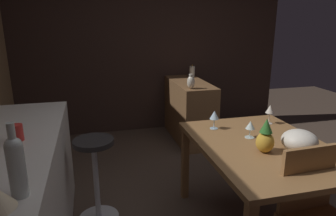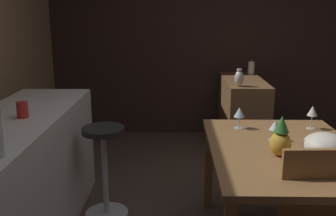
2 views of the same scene
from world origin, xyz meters
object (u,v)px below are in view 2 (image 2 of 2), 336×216
at_px(fruit_bowl, 325,146).
at_px(cup_red, 23,110).
at_px(wine_glass_center, 312,112).
at_px(pineapple_centerpiece, 281,139).
at_px(wine_glass_right, 275,126).
at_px(bar_stool, 105,170).
at_px(dining_table, 284,161).
at_px(wine_glass_left, 239,113).
at_px(vase_ceramic_ivory, 239,78).
at_px(pillar_candle_tall, 251,68).
at_px(sideboard_cabinet, 242,114).

height_order(fruit_bowl, cup_red, cup_red).
bearing_deg(cup_red, wine_glass_center, -81.37).
bearing_deg(fruit_bowl, pineapple_centerpiece, 80.34).
bearing_deg(wine_glass_center, wine_glass_right, 128.10).
height_order(bar_stool, pineapple_centerpiece, pineapple_centerpiece).
distance_m(pineapple_centerpiece, cup_red, 1.64).
bearing_deg(pineapple_centerpiece, dining_table, -29.25).
height_order(wine_glass_left, fruit_bowl, wine_glass_left).
relative_size(wine_glass_right, pineapple_centerpiece, 0.55).
relative_size(wine_glass_center, vase_ceramic_ivory, 0.95).
bearing_deg(bar_stool, dining_table, -109.34).
bearing_deg(cup_red, wine_glass_right, -88.64).
bearing_deg(wine_glass_center, pillar_candle_tall, 1.90).
bearing_deg(wine_glass_right, pillar_candle_tall, -6.97).
height_order(fruit_bowl, pillar_candle_tall, pillar_candle_tall).
bearing_deg(fruit_bowl, dining_table, 47.81).
height_order(dining_table, wine_glass_right, wine_glass_right).
bearing_deg(bar_stool, pillar_candle_tall, -37.28).
bearing_deg(sideboard_cabinet, fruit_bowl, -177.65).
xyz_separation_m(sideboard_cabinet, fruit_bowl, (-2.18, -0.09, 0.41)).
distance_m(sideboard_cabinet, vase_ceramic_ivory, 0.66).
xyz_separation_m(wine_glass_center, vase_ceramic_ivory, (1.19, 0.34, 0.03)).
xyz_separation_m(dining_table, wine_glass_right, (0.15, 0.03, 0.18)).
distance_m(cup_red, pillar_candle_tall, 2.96).
relative_size(sideboard_cabinet, wine_glass_right, 8.07).
height_order(wine_glass_right, cup_red, cup_red).
bearing_deg(wine_glass_center, vase_ceramic_ivory, 15.82).
distance_m(dining_table, pillar_candle_tall, 2.38).
xyz_separation_m(dining_table, cup_red, (0.11, 1.68, 0.30)).
relative_size(bar_stool, pillar_candle_tall, 4.02).
height_order(fruit_bowl, vase_ceramic_ivory, vase_ceramic_ivory).
bearing_deg(wine_glass_right, pineapple_centerpiece, 172.56).
relative_size(wine_glass_right, pillar_candle_tall, 0.75).
xyz_separation_m(wine_glass_left, cup_red, (-0.30, 1.46, 0.10)).
distance_m(sideboard_cabinet, wine_glass_right, 1.92).
bearing_deg(cup_red, pillar_candle_tall, -40.55).
bearing_deg(wine_glass_right, sideboard_cabinet, -3.72).
xyz_separation_m(wine_glass_right, vase_ceramic_ivory, (1.45, 0.00, 0.07)).
distance_m(bar_stool, wine_glass_center, 1.60).
height_order(wine_glass_left, pillar_candle_tall, pillar_candle_tall).
bearing_deg(wine_glass_left, sideboard_cabinet, -11.04).
bearing_deg(wine_glass_center, sideboard_cabinet, 7.53).
height_order(dining_table, pineapple_centerpiece, pineapple_centerpiece).
bearing_deg(pineapple_centerpiece, fruit_bowl, -99.66).
height_order(wine_glass_left, cup_red, cup_red).
xyz_separation_m(dining_table, bar_stool, (0.43, 1.23, -0.27)).
distance_m(pineapple_centerpiece, fruit_bowl, 0.25).
height_order(wine_glass_center, fruit_bowl, wine_glass_center).
relative_size(fruit_bowl, pillar_candle_tall, 1.36).
height_order(dining_table, cup_red, cup_red).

